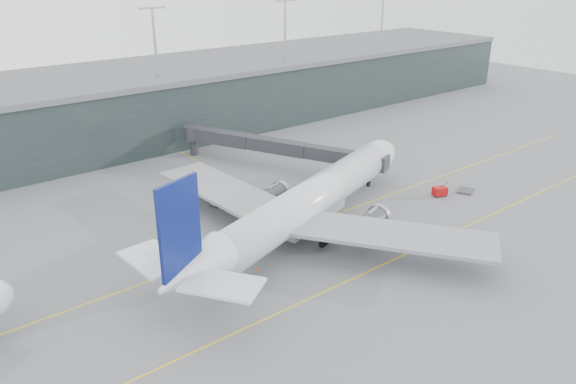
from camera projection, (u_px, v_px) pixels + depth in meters
ground at (276, 221)px, 88.99m from camera, size 320.00×320.00×0.00m
taxiline_a at (292, 230)px, 86.10m from camera, size 160.00×0.25×0.02m
taxiline_b at (367, 272)px, 74.57m from camera, size 160.00×0.25×0.02m
taxiline_lead_main at (233, 179)px, 106.28m from camera, size 0.25×60.00×0.02m
terminal at (121, 106)px, 127.86m from camera, size 240.00×36.00×29.00m
main_aircraft at (310, 201)px, 84.51m from camera, size 59.68×54.99×17.18m
jet_bridge at (276, 142)px, 111.98m from camera, size 19.45×44.73×6.28m
gse_cart at (440, 191)px, 98.18m from camera, size 2.78×2.25×1.64m
baggage_dolly at (465, 191)px, 100.29m from camera, size 3.87×3.57×0.31m
uld_a at (217, 200)px, 94.23m from camera, size 2.32×1.96×1.91m
uld_b at (223, 196)px, 95.79m from camera, size 2.38×2.00×1.99m
uld_c at (235, 197)px, 95.35m from camera, size 2.71×2.45×2.02m
cone_nose at (448, 181)px, 103.92m from camera, size 0.48×0.48×0.76m
cone_wing_stbd at (415, 243)px, 81.46m from camera, size 0.39×0.39×0.63m
cone_wing_port at (280, 188)px, 100.77m from camera, size 0.49×0.49×0.78m
cone_tail at (256, 268)px, 74.88m from camera, size 0.40×0.40×0.64m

